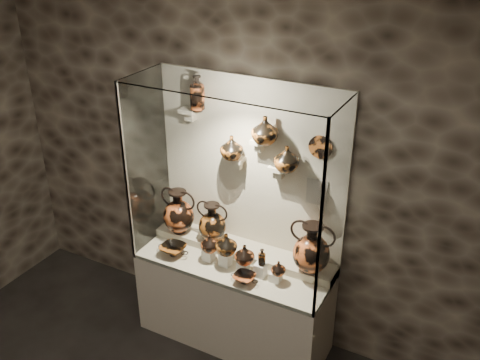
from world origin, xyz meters
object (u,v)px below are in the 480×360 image
Objects in this scene: amphora_mid at (212,222)px; jug_c at (245,254)px; ovoid_vase_b at (265,130)px; ovoid_vase_c at (287,159)px; jug_b at (226,244)px; jug_a at (210,243)px; lekythos_tall at (197,92)px; kylix_left at (173,249)px; kylix_right at (245,278)px; lekythos_small at (262,256)px; amphora_right at (311,248)px; ovoid_vase_a at (232,147)px; jug_e at (279,268)px; amphora_left at (179,211)px.

jug_c is (0.43, -0.21, -0.08)m from amphora_mid.
ovoid_vase_c is at bearing 23.41° from ovoid_vase_b.
jug_b is at bearing -169.71° from jug_c.
lekythos_tall is at bearing 134.11° from jug_a.
lekythos_tall is at bearing 82.31° from kylix_left.
amphora_mid is 1.90× the size of jug_b.
jug_b reaches higher than jug_a.
kylix_left is (-0.24, -0.28, -0.20)m from amphora_mid.
jug_b reaches higher than jug_c.
lekythos_tall is (-0.65, 0.42, 1.36)m from kylix_right.
lekythos_tall reaches higher than jug_a.
lekythos_tall is at bearing 136.87° from lekythos_small.
lekythos_tall is (-1.10, 0.11, 1.11)m from amphora_right.
kylix_right is 1.21m from ovoid_vase_b.
ovoid_vase_a is at bearing 156.32° from ovoid_vase_c.
lekythos_small is (0.15, 0.01, 0.03)m from jug_c.
kylix_left is (-1.18, -0.25, -0.23)m from amphora_right.
ovoid_vase_a reaches higher than jug_c.
ovoid_vase_c is at bearing 114.13° from jug_e.
amphora_left is at bearing 146.59° from kylix_right.
lekythos_tall is (-0.59, 0.29, 1.22)m from jug_c.
amphora_mid is 0.83× the size of amphora_right.
kylix_right is 0.70× the size of lekythos_tall.
kylix_left is (-0.33, -0.07, -0.12)m from jug_a.
jug_e is (0.31, 0.00, -0.03)m from jug_c.
ovoid_vase_a reaches higher than amphora_mid.
amphora_left is 2.54× the size of lekythos_small.
amphora_left is 0.95× the size of amphora_right.
ovoid_vase_b reaches higher than lekythos_small.
amphora_mid is at bearing 0.53° from amphora_left.
kylix_left is 1.43× the size of ovoid_vase_a.
jug_a reaches higher than kylix_right.
amphora_right is at bearing -38.61° from ovoid_vase_c.
amphora_mid reaches higher than jug_a.
amphora_mid is at bearing 171.88° from jug_e.
kylix_right is at bearing -145.63° from lekythos_small.
jug_c is 0.88m from ovoid_vase_c.
ovoid_vase_c is (0.17, 0.38, 0.95)m from kylix_right.
ovoid_vase_a reaches higher than amphora_right.
kylix_left reaches higher than kylix_right.
lekythos_tall reaches higher than jug_c.
kylix_left is 0.74m from kylix_right.
ovoid_vase_b is at bearing 37.20° from jug_b.
jug_a is at bearing 17.57° from kylix_left.
jug_a reaches higher than kylix_left.
jug_c is 1.39× the size of jug_e.
ovoid_vase_b is at bearing 158.57° from ovoid_vase_c.
jug_e is at bearing 9.16° from kylix_left.
amphora_right is 0.76m from ovoid_vase_c.
jug_c is 0.68m from kylix_left.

